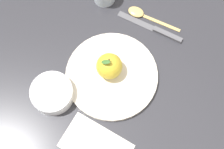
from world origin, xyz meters
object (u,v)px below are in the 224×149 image
Objects in this scene: spoon at (141,14)px; apple at (109,66)px; linen_napkin at (96,146)px; dinner_plate at (112,76)px; side_bowl at (52,93)px; knife at (156,29)px.

apple is at bearing 26.70° from spoon.
apple is 0.48× the size of linen_napkin.
dinner_plate is 0.17m from side_bowl.
dinner_plate is 0.19m from knife.
apple is 0.21m from spoon.
knife is 1.09× the size of linen_napkin.
dinner_plate is at bearing 12.83° from knife.
side_bowl is 0.35m from knife.
spoon is (-0.18, -0.09, -0.05)m from apple.
dinner_plate is at bearing -138.37° from linen_napkin.
spoon is at bearing -150.10° from dinner_plate.
spoon is at bearing -87.19° from knife.
spoon is 0.40m from linen_napkin.
linen_napkin is (0.14, 0.14, -0.05)m from apple.
knife is (-0.35, 0.01, -0.02)m from side_bowl.
side_bowl is at bearing -1.00° from knife.
dinner_plate is 0.19m from linen_napkin.
side_bowl is at bearing -17.17° from dinner_plate.
knife is (-0.19, -0.04, -0.01)m from dinner_plate.
apple reaches higher than spoon.
apple is at bearing 167.71° from side_bowl.
apple is at bearing -95.91° from dinner_plate.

